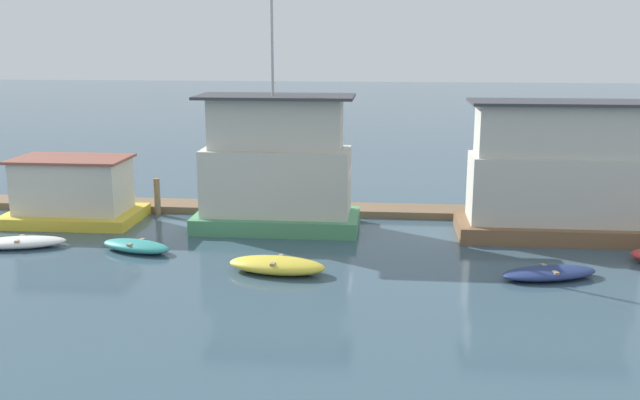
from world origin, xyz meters
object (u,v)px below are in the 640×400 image
at_px(dinghy_yellow, 277,265).
at_px(mooring_post_near_left, 157,197).
at_px(dinghy_white, 20,242).
at_px(dinghy_navy, 549,273).
at_px(houseboat_brown, 553,177).
at_px(houseboat_yellow, 73,193).
at_px(houseboat_green, 277,172).
at_px(dinghy_teal, 136,246).

relative_size(dinghy_yellow, mooring_post_near_left, 2.12).
xyz_separation_m(dinghy_white, dinghy_navy, (19.38, -1.72, -0.01)).
bearing_deg(houseboat_brown, houseboat_yellow, 178.63).
bearing_deg(dinghy_yellow, houseboat_brown, 28.57).
bearing_deg(houseboat_green, mooring_post_near_left, 162.45).
relative_size(houseboat_yellow, houseboat_brown, 0.76).
height_order(dinghy_white, dinghy_navy, dinghy_white).
bearing_deg(dinghy_navy, dinghy_white, 174.93).
relative_size(houseboat_yellow, dinghy_navy, 1.58).
bearing_deg(mooring_post_near_left, dinghy_teal, -79.87).
bearing_deg(houseboat_brown, dinghy_yellow, -151.43).
xyz_separation_m(houseboat_yellow, dinghy_navy, (18.99, -5.77, -1.09)).
bearing_deg(houseboat_brown, dinghy_navy, -101.92).
relative_size(houseboat_green, dinghy_yellow, 2.64).
height_order(dinghy_white, dinghy_yellow, dinghy_yellow).
distance_m(houseboat_yellow, dinghy_teal, 5.99).
height_order(houseboat_yellow, dinghy_teal, houseboat_yellow).
bearing_deg(dinghy_navy, mooring_post_near_left, 155.19).
distance_m(houseboat_green, dinghy_white, 10.33).
bearing_deg(dinghy_white, mooring_post_near_left, 57.11).
bearing_deg(dinghy_yellow, dinghy_teal, 160.99).
bearing_deg(mooring_post_near_left, dinghy_white, -122.89).
bearing_deg(houseboat_green, dinghy_white, -158.15).
relative_size(houseboat_yellow, mooring_post_near_left, 3.37).
relative_size(houseboat_yellow, dinghy_yellow, 1.59).
height_order(dinghy_white, mooring_post_near_left, mooring_post_near_left).
relative_size(houseboat_green, mooring_post_near_left, 5.60).
xyz_separation_m(houseboat_brown, mooring_post_near_left, (-16.89, 2.01, -1.62)).
bearing_deg(dinghy_teal, mooring_post_near_left, 100.13).
xyz_separation_m(houseboat_brown, dinghy_yellow, (-10.24, -5.58, -2.18)).
height_order(houseboat_yellow, dinghy_yellow, houseboat_yellow).
height_order(dinghy_white, dinghy_teal, dinghy_teal).
xyz_separation_m(dinghy_teal, dinghy_yellow, (5.64, -1.94, 0.06)).
distance_m(dinghy_teal, dinghy_yellow, 5.97).
bearing_deg(mooring_post_near_left, houseboat_brown, -6.79).
xyz_separation_m(dinghy_white, dinghy_yellow, (10.26, -2.01, 0.07)).
distance_m(houseboat_brown, dinghy_white, 20.93).
bearing_deg(dinghy_white, houseboat_green, 21.85).
xyz_separation_m(dinghy_yellow, dinghy_navy, (9.13, 0.29, -0.08)).
distance_m(dinghy_navy, mooring_post_near_left, 17.40).
bearing_deg(dinghy_teal, dinghy_navy, -6.38).
relative_size(dinghy_white, mooring_post_near_left, 2.16).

